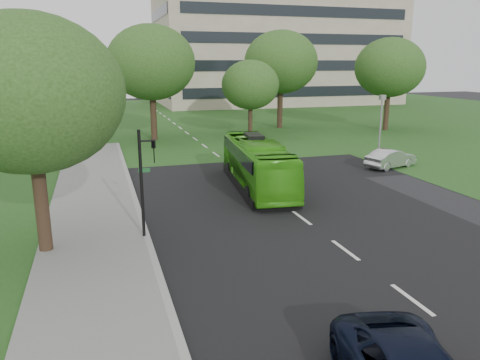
{
  "coord_description": "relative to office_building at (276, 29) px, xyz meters",
  "views": [
    {
      "loc": [
        -8.72,
        -16.7,
        6.95
      ],
      "look_at": [
        -2.47,
        3.63,
        1.6
      ],
      "focal_mm": 35.0,
      "sensor_mm": 36.0,
      "label": 1
    }
  ],
  "objects": [
    {
      "name": "ground",
      "position": [
        -21.96,
        -61.96,
        -12.5
      ],
      "size": [
        160.0,
        160.0,
        0.0
      ],
      "primitive_type": "plane",
      "color": "black",
      "rests_on": "ground"
    },
    {
      "name": "street_surfaces",
      "position": [
        -22.34,
        -39.21,
        -12.47
      ],
      "size": [
        120.0,
        120.0,
        0.15
      ],
      "color": "black",
      "rests_on": "ground"
    },
    {
      "name": "office_building",
      "position": [
        0.0,
        0.0,
        0.0
      ],
      "size": [
        40.1,
        20.1,
        25.0
      ],
      "color": "tan",
      "rests_on": "ground"
    },
    {
      "name": "tree_park_a",
      "position": [
        -35.47,
        -35.02,
        -7.22
      ],
      "size": [
        5.85,
        5.85,
        7.78
      ],
      "color": "black",
      "rests_on": "ground"
    },
    {
      "name": "tree_park_b",
      "position": [
        -25.64,
        -35.33,
        -5.55
      ],
      "size": [
        7.86,
        7.86,
        10.3
      ],
      "color": "black",
      "rests_on": "ground"
    },
    {
      "name": "tree_park_c",
      "position": [
        -16.55,
        -36.05,
        -7.59
      ],
      "size": [
        5.44,
        5.44,
        7.23
      ],
      "color": "black",
      "rests_on": "ground"
    },
    {
      "name": "tree_park_d",
      "position": [
        -11.5,
        -31.05,
        -5.51
      ],
      "size": [
        7.8,
        7.8,
        10.32
      ],
      "color": "black",
      "rests_on": "ground"
    },
    {
      "name": "tree_park_e",
      "position": [
        -1.39,
        -35.92,
        -6.05
      ],
      "size": [
        7.12,
        7.12,
        9.49
      ],
      "color": "black",
      "rests_on": "ground"
    },
    {
      "name": "tree_side_near",
      "position": [
        -32.82,
        -60.86,
        -6.61
      ],
      "size": [
        6.54,
        6.54,
        8.68
      ],
      "color": "black",
      "rests_on": "ground"
    },
    {
      "name": "bus",
      "position": [
        -22.12,
        -54.19,
        -11.13
      ],
      "size": [
        3.32,
        10.02,
        2.74
      ],
      "primitive_type": "imported",
      "rotation": [
        0.0,
        0.0,
        -0.11
      ],
      "color": "green",
      "rests_on": "ground"
    },
    {
      "name": "sedan",
      "position": [
        -11.77,
        -51.96,
        -11.86
      ],
      "size": [
        4.14,
        2.52,
        1.29
      ],
      "primitive_type": "imported",
      "rotation": [
        0.0,
        0.0,
        1.89
      ],
      "color": "silver",
      "rests_on": "ground"
    },
    {
      "name": "traffic_light",
      "position": [
        -29.02,
        -60.5,
        -9.88
      ],
      "size": [
        0.73,
        0.22,
        4.46
      ],
      "rotation": [
        0.0,
        0.0,
        -0.39
      ],
      "color": "black",
      "rests_on": "ground"
    },
    {
      "name": "camera_pole",
      "position": [
        -11.22,
        -49.66,
        -9.45
      ],
      "size": [
        0.44,
        0.39,
        4.73
      ],
      "rotation": [
        0.0,
        0.0,
        0.16
      ],
      "color": "gray",
      "rests_on": "ground"
    }
  ]
}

